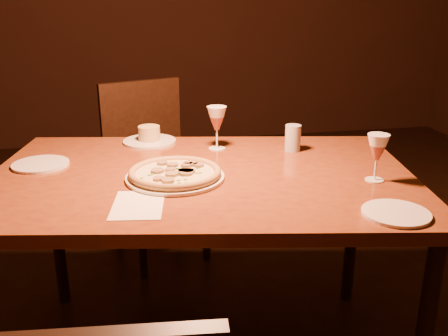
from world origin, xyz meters
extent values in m
cube|color=brown|center=(-0.14, 0.15, 0.80)|extent=(1.68, 1.24, 0.04)
cylinder|color=black|center=(-0.75, 0.69, 0.39)|extent=(0.05, 0.05, 0.78)
cylinder|color=black|center=(0.63, 0.44, 0.39)|extent=(0.05, 0.05, 0.78)
cube|color=black|center=(-0.24, 1.08, 0.51)|extent=(0.61, 0.61, 0.05)
cube|color=black|center=(-0.31, 1.28, 0.76)|extent=(0.46, 0.19, 0.45)
cylinder|color=black|center=(-0.35, 0.83, 0.24)|extent=(0.04, 0.04, 0.48)
cylinder|color=black|center=(-0.48, 1.19, 0.24)|extent=(0.04, 0.04, 0.48)
cylinder|color=black|center=(0.01, 0.96, 0.24)|extent=(0.04, 0.04, 0.48)
cylinder|color=black|center=(-0.12, 1.32, 0.24)|extent=(0.04, 0.04, 0.48)
cylinder|color=white|center=(-0.23, 0.10, 0.83)|extent=(0.35, 0.35, 0.01)
cylinder|color=beige|center=(-0.23, 0.10, 0.84)|extent=(0.31, 0.31, 0.01)
torus|color=tan|center=(-0.23, 0.10, 0.84)|extent=(0.32, 0.32, 0.03)
cylinder|color=white|center=(-0.30, 0.59, 0.82)|extent=(0.23, 0.23, 0.01)
cylinder|color=tan|center=(-0.30, 0.59, 0.86)|extent=(0.09, 0.09, 0.06)
cylinder|color=#ADB7BD|center=(0.28, 0.35, 0.87)|extent=(0.06, 0.06, 0.11)
cylinder|color=white|center=(-0.72, 0.35, 0.82)|extent=(0.21, 0.21, 0.01)
cylinder|color=white|center=(0.37, -0.33, 0.82)|extent=(0.20, 0.20, 0.01)
cube|color=white|center=(-0.37, -0.11, 0.82)|extent=(0.18, 0.25, 0.00)
camera|label=1|loc=(-0.38, -1.54, 1.43)|focal=40.00mm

